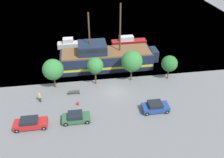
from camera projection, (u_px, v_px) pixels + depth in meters
ground_plane at (115, 92)px, 40.89m from camera, size 160.00×160.00×0.00m
water_surface at (93, 11)px, 77.62m from camera, size 80.00×80.00×0.00m
pirate_ship at (106, 58)px, 46.80m from camera, size 18.28×5.34×12.03m
moored_boat_dockside at (70, 44)px, 54.89m from camera, size 5.53×1.97×2.11m
moored_boat_outer at (128, 41)px, 56.58m from camera, size 7.85×1.96×1.79m
parked_car_curb_front at (76, 117)px, 34.56m from camera, size 3.86×1.99×1.31m
parked_car_curb_mid at (30, 123)px, 33.42m from camera, size 4.39×1.83×1.48m
parked_car_curb_rear at (155, 107)px, 36.38m from camera, size 3.87×2.02×1.48m
fire_hydrant at (78, 103)px, 37.63m from camera, size 0.42×0.25×0.76m
bench_promenade_east at (74, 92)px, 40.01m from camera, size 1.78×0.45×0.85m
pedestrian_walking_near at (40, 97)px, 38.16m from camera, size 0.32×0.32×1.68m
tree_row_east at (53, 70)px, 40.15m from camera, size 3.43×3.43×5.14m
tree_row_mideast at (95, 66)px, 40.96m from camera, size 2.72×2.72×4.94m
tree_row_midwest at (132, 61)px, 41.85m from camera, size 3.59×3.59×5.56m
tree_row_west at (169, 64)px, 42.70m from camera, size 2.78×2.78×4.40m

